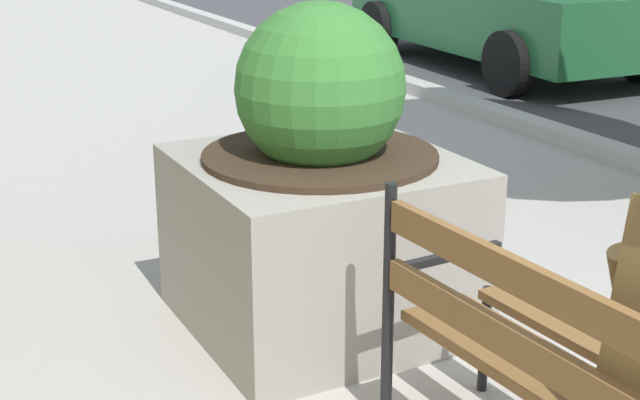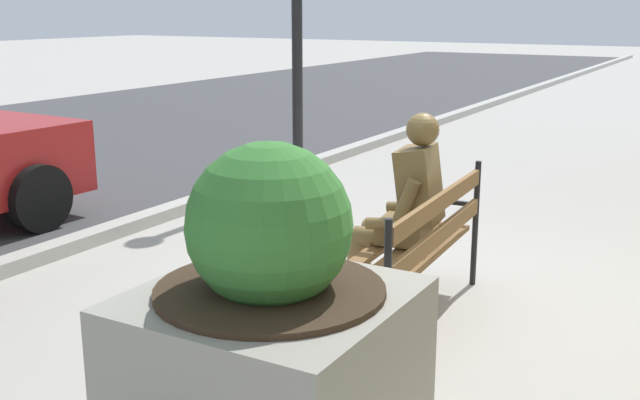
# 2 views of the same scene
# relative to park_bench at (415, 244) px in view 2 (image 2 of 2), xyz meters

# --- Properties ---
(ground_plane) EXTENTS (80.00, 80.00, 0.00)m
(ground_plane) POSITION_rel_park_bench_xyz_m (0.28, 0.25, -0.54)
(ground_plane) COLOR #ADA8A0
(curb_stone) EXTENTS (60.00, 0.20, 0.12)m
(curb_stone) POSITION_rel_park_bench_xyz_m (0.28, 3.15, -0.48)
(curb_stone) COLOR #B2AFA8
(curb_stone) RESTS_ON ground
(park_bench) EXTENTS (1.83, 0.63, 0.95)m
(park_bench) POSITION_rel_park_bench_xyz_m (0.00, 0.00, 0.00)
(park_bench) COLOR brown
(park_bench) RESTS_ON ground
(bronze_statue_seated) EXTENTS (0.61, 0.82, 1.37)m
(bronze_statue_seated) POSITION_rel_park_bench_xyz_m (0.21, 0.21, 0.12)
(bronze_statue_seated) COLOR brown
(bronze_statue_seated) RESTS_ON ground
(concrete_planter) EXTENTS (1.16, 1.16, 1.48)m
(concrete_planter) POSITION_rel_park_bench_xyz_m (-1.75, -0.04, 0.06)
(concrete_planter) COLOR gray
(concrete_planter) RESTS_ON ground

